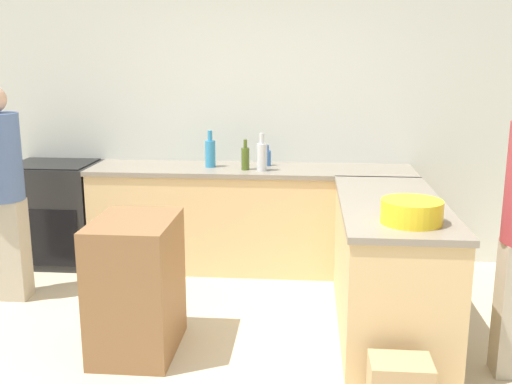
# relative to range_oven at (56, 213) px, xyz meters

# --- Properties ---
(ground_plane) EXTENTS (14.00, 14.00, 0.00)m
(ground_plane) POSITION_rel_range_oven_xyz_m (1.78, -1.98, -0.46)
(ground_plane) COLOR beige
(wall_back) EXTENTS (8.00, 0.06, 2.70)m
(wall_back) POSITION_rel_range_oven_xyz_m (1.78, 0.34, 0.89)
(wall_back) COLOR silver
(wall_back) RESTS_ON ground_plane
(counter_back) EXTENTS (2.80, 0.64, 0.91)m
(counter_back) POSITION_rel_range_oven_xyz_m (1.78, 0.00, -0.00)
(counter_back) COLOR #D6B27A
(counter_back) RESTS_ON ground_plane
(counter_peninsula) EXTENTS (0.69, 1.70, 0.91)m
(counter_peninsula) POSITION_rel_range_oven_xyz_m (2.84, -1.14, -0.00)
(counter_peninsula) COLOR #D6B27A
(counter_peninsula) RESTS_ON ground_plane
(range_oven) EXTENTS (0.75, 0.61, 0.92)m
(range_oven) POSITION_rel_range_oven_xyz_m (0.00, 0.00, 0.00)
(range_oven) COLOR black
(range_oven) RESTS_ON ground_plane
(island_table) EXTENTS (0.49, 0.66, 0.87)m
(island_table) POSITION_rel_range_oven_xyz_m (1.21, -1.60, -0.02)
(island_table) COLOR brown
(island_table) RESTS_ON ground_plane
(mixing_bowl) EXTENTS (0.36, 0.36, 0.14)m
(mixing_bowl) POSITION_rel_range_oven_xyz_m (2.88, -1.66, 0.52)
(mixing_bowl) COLOR yellow
(mixing_bowl) RESTS_ON counter_peninsula
(vinegar_bottle_clear) EXTENTS (0.09, 0.09, 0.32)m
(vinegar_bottle_clear) POSITION_rel_range_oven_xyz_m (1.89, -0.13, 0.58)
(vinegar_bottle_clear) COLOR silver
(vinegar_bottle_clear) RESTS_ON counter_back
(dish_soap_bottle) EXTENTS (0.09, 0.09, 0.32)m
(dish_soap_bottle) POSITION_rel_range_oven_xyz_m (1.43, 0.00, 0.58)
(dish_soap_bottle) COLOR #338CBF
(dish_soap_bottle) RESTS_ON counter_back
(olive_oil_bottle) EXTENTS (0.07, 0.07, 0.26)m
(olive_oil_bottle) POSITION_rel_range_oven_xyz_m (1.74, -0.10, 0.55)
(olive_oil_bottle) COLOR #475B1E
(olive_oil_bottle) RESTS_ON counter_back
(water_bottle_blue) EXTENTS (0.07, 0.07, 0.18)m
(water_bottle_blue) POSITION_rel_range_oven_xyz_m (1.92, 0.11, 0.52)
(water_bottle_blue) COLOR #386BB7
(water_bottle_blue) RESTS_ON counter_back
(person_by_range) EXTENTS (0.34, 0.34, 1.64)m
(person_by_range) POSITION_rel_range_oven_xyz_m (-0.03, -0.86, 0.43)
(person_by_range) COLOR #ADA38E
(person_by_range) RESTS_ON ground_plane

